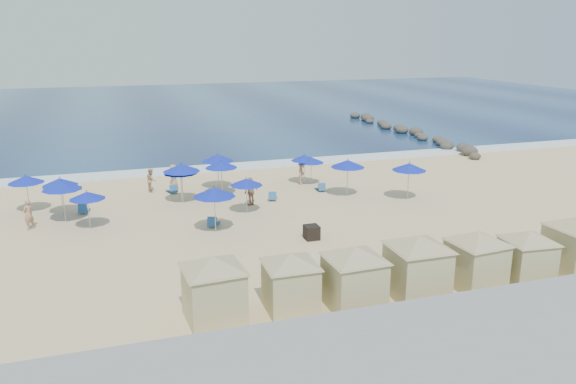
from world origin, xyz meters
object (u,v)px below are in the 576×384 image
object	(u,v)px
trash_bin	(312,232)
cabana_6	(576,237)
umbrella_1	(62,185)
umbrella_10	(348,164)
cabana_1	(290,274)
umbrella_3	(87,195)
cabana_2	(354,269)
cabana_3	(418,258)
umbrella_7	(218,158)
cabana_5	(528,249)
beachgoer_3	(302,173)
umbrella_8	(246,182)
umbrella_13	(221,164)
cabana_4	(477,252)
umbrella_2	(60,182)
beachgoer_4	(174,177)
umbrella_5	(181,168)
beachgoer_1	(151,180)
cabana_0	(214,280)
umbrella_11	(409,167)
beachgoer_0	(28,214)
umbrella_4	(180,170)
umbrella_6	(214,192)
umbrella_0	(26,179)
rock_jetty	(407,131)

from	to	relation	value
trash_bin	cabana_6	distance (m)	12.53
umbrella_1	umbrella_10	size ratio (longest dim) A/B	0.98
cabana_1	umbrella_3	bearing A→B (deg)	121.68
cabana_2	cabana_3	world-z (taller)	cabana_3
umbrella_7	trash_bin	bearing A→B (deg)	-76.27
cabana_5	beachgoer_3	distance (m)	18.98
umbrella_8	umbrella_13	size ratio (longest dim) A/B	0.91
cabana_5	umbrella_8	world-z (taller)	cabana_5
cabana_5	umbrella_13	world-z (taller)	cabana_5
cabana_4	umbrella_2	bearing A→B (deg)	137.51
umbrella_10	umbrella_13	world-z (taller)	umbrella_10
cabana_5	umbrella_8	distance (m)	16.10
beachgoer_4	cabana_2	bearing A→B (deg)	42.03
umbrella_5	umbrella_13	world-z (taller)	umbrella_5
umbrella_5	beachgoer_1	world-z (taller)	umbrella_5
umbrella_5	umbrella_13	bearing A→B (deg)	18.85
cabana_0	cabana_1	xyz separation A→B (m)	(2.99, -0.09, -0.13)
cabana_3	umbrella_11	bearing A→B (deg)	61.90
umbrella_5	beachgoer_0	xyz separation A→B (m)	(-8.78, -2.47, -1.46)
umbrella_1	umbrella_7	distance (m)	10.74
umbrella_4	umbrella_10	size ratio (longest dim) A/B	0.95
cabana_3	cabana_5	size ratio (longest dim) A/B	1.15
cabana_1	umbrella_5	world-z (taller)	umbrella_5
cabana_4	beachgoer_0	size ratio (longest dim) A/B	2.48
cabana_6	umbrella_8	distance (m)	17.71
cabana_2	cabana_5	size ratio (longest dim) A/B	1.10
trash_bin	umbrella_5	bearing A→B (deg)	122.66
cabana_0	umbrella_3	distance (m)	13.22
cabana_5	umbrella_6	world-z (taller)	umbrella_6
cabana_2	beachgoer_3	xyz separation A→B (m)	(4.26, 18.49, -0.77)
umbrella_5	beachgoer_0	bearing A→B (deg)	-164.28
umbrella_5	cabana_5	bearing A→B (deg)	-52.30
umbrella_0	umbrella_5	distance (m)	9.20
umbrella_13	beachgoer_1	size ratio (longest dim) A/B	1.55
cabana_6	beachgoer_3	size ratio (longest dim) A/B	2.75
cabana_0	cabana_1	bearing A→B (deg)	-1.82
umbrella_3	umbrella_0	bearing A→B (deg)	129.62
rock_jetty	umbrella_5	xyz separation A→B (m)	(-26.43, -18.32, 1.97)
umbrella_0	beachgoer_0	world-z (taller)	umbrella_0
cabana_6	beachgoer_3	distance (m)	19.56
umbrella_11	umbrella_2	bearing A→B (deg)	170.90
umbrella_3	umbrella_5	size ratio (longest dim) A/B	0.83
cabana_4	beachgoer_3	distance (m)	18.44
umbrella_11	beachgoer_4	world-z (taller)	umbrella_11
umbrella_2	umbrella_3	bearing A→B (deg)	-63.04
rock_jetty	umbrella_2	size ratio (longest dim) A/B	11.26
umbrella_2	beachgoer_1	distance (m)	6.79
cabana_0	umbrella_1	size ratio (longest dim) A/B	1.78
rock_jetty	trash_bin	size ratio (longest dim) A/B	35.80
umbrella_3	umbrella_8	bearing A→B (deg)	0.46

